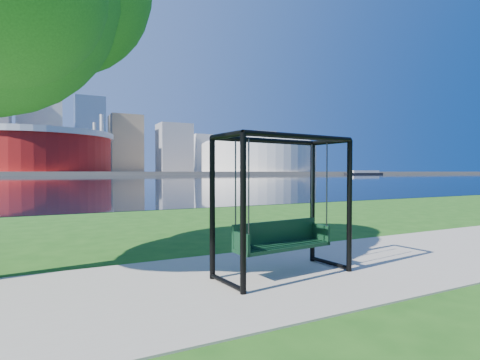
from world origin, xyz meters
TOP-DOWN VIEW (x-y plane):
  - ground at (0.00, 0.00)m, footprint 900.00×900.00m
  - path at (0.00, -0.50)m, footprint 120.00×4.00m
  - river at (0.00, 102.00)m, footprint 900.00×180.00m
  - far_bank at (0.00, 306.00)m, footprint 900.00×228.00m
  - stadium at (-10.00, 235.00)m, footprint 83.00×83.00m
  - arena at (135.00, 235.00)m, footprint 84.00×84.00m
  - skyline at (-4.27, 319.39)m, footprint 392.00×66.00m
  - swing at (0.60, -0.57)m, footprint 2.59×1.33m
  - barge at (187.58, 182.62)m, footprint 28.27×8.40m

SIDE VIEW (x-z plane):
  - ground at x=0.00m, z-range 0.00..0.00m
  - river at x=0.00m, z-range 0.00..0.02m
  - path at x=0.00m, z-range 0.00..0.03m
  - far_bank at x=0.00m, z-range 0.00..2.00m
  - swing at x=0.60m, z-range -0.04..2.50m
  - barge at x=187.58m, z-range -0.13..2.67m
  - stadium at x=-10.00m, z-range -1.77..30.23m
  - arena at x=135.00m, z-range 2.59..29.15m
  - skyline at x=-4.27m, z-range -12.36..84.14m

